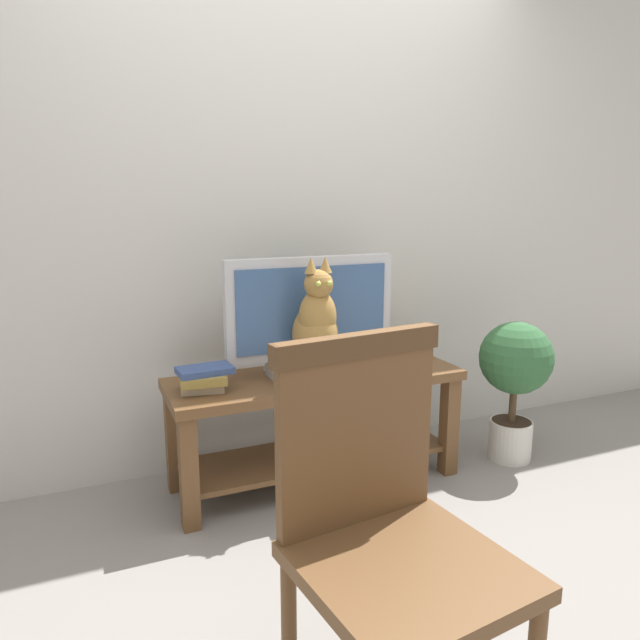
{
  "coord_description": "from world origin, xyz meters",
  "views": [
    {
      "loc": [
        -0.99,
        -1.72,
        1.31
      ],
      "look_at": [
        -0.0,
        0.58,
        0.79
      ],
      "focal_mm": 32.76,
      "sensor_mm": 36.0,
      "label": 1
    }
  ],
  "objects_px": {
    "tv": "(311,314)",
    "book_stack": "(203,378)",
    "potted_plant": "(515,372)",
    "media_box": "(315,372)",
    "tv_stand": "(316,408)",
    "cat": "(316,324)",
    "wooden_chair": "(384,512)"
  },
  "relations": [
    {
      "from": "cat",
      "to": "potted_plant",
      "type": "bearing_deg",
      "value": -4.92
    },
    {
      "from": "tv",
      "to": "wooden_chair",
      "type": "distance_m",
      "value": 1.34
    },
    {
      "from": "tv_stand",
      "to": "tv",
      "type": "height_order",
      "value": "tv"
    },
    {
      "from": "tv",
      "to": "media_box",
      "type": "height_order",
      "value": "tv"
    },
    {
      "from": "media_box",
      "to": "book_stack",
      "type": "relative_size",
      "value": 1.57
    },
    {
      "from": "cat",
      "to": "wooden_chair",
      "type": "distance_m",
      "value": 1.21
    },
    {
      "from": "tv",
      "to": "cat",
      "type": "bearing_deg",
      "value": -102.31
    },
    {
      "from": "tv",
      "to": "book_stack",
      "type": "distance_m",
      "value": 0.57
    },
    {
      "from": "tv_stand",
      "to": "book_stack",
      "type": "xyz_separation_m",
      "value": [
        -0.52,
        -0.03,
        0.22
      ]
    },
    {
      "from": "tv_stand",
      "to": "tv",
      "type": "distance_m",
      "value": 0.44
    },
    {
      "from": "tv_stand",
      "to": "cat",
      "type": "distance_m",
      "value": 0.42
    },
    {
      "from": "cat",
      "to": "tv",
      "type": "bearing_deg",
      "value": 77.69
    },
    {
      "from": "tv",
      "to": "cat",
      "type": "distance_m",
      "value": 0.14
    },
    {
      "from": "media_box",
      "to": "book_stack",
      "type": "distance_m",
      "value": 0.49
    },
    {
      "from": "cat",
      "to": "tv_stand",
      "type": "bearing_deg",
      "value": 69.8
    },
    {
      "from": "potted_plant",
      "to": "cat",
      "type": "bearing_deg",
      "value": 175.08
    },
    {
      "from": "media_box",
      "to": "tv_stand",
      "type": "bearing_deg",
      "value": 65.33
    },
    {
      "from": "wooden_chair",
      "to": "tv_stand",
      "type": "bearing_deg",
      "value": 74.76
    },
    {
      "from": "book_stack",
      "to": "wooden_chair",
      "type": "bearing_deg",
      "value": -81.25
    },
    {
      "from": "tv_stand",
      "to": "potted_plant",
      "type": "xyz_separation_m",
      "value": [
        1.01,
        -0.17,
        0.1
      ]
    },
    {
      "from": "tv",
      "to": "book_stack",
      "type": "bearing_deg",
      "value": -170.77
    },
    {
      "from": "media_box",
      "to": "wooden_chair",
      "type": "distance_m",
      "value": 1.2
    },
    {
      "from": "cat",
      "to": "media_box",
      "type": "bearing_deg",
      "value": 94.31
    },
    {
      "from": "wooden_chair",
      "to": "book_stack",
      "type": "bearing_deg",
      "value": 98.75
    },
    {
      "from": "tv",
      "to": "potted_plant",
      "type": "relative_size",
      "value": 1.12
    },
    {
      "from": "wooden_chair",
      "to": "tv",
      "type": "bearing_deg",
      "value": 75.38
    },
    {
      "from": "tv",
      "to": "media_box",
      "type": "distance_m",
      "value": 0.27
    },
    {
      "from": "cat",
      "to": "potted_plant",
      "type": "distance_m",
      "value": 1.09
    },
    {
      "from": "book_stack",
      "to": "potted_plant",
      "type": "relative_size",
      "value": 0.32
    },
    {
      "from": "tv_stand",
      "to": "potted_plant",
      "type": "height_order",
      "value": "potted_plant"
    },
    {
      "from": "tv_stand",
      "to": "potted_plant",
      "type": "bearing_deg",
      "value": -9.45
    },
    {
      "from": "wooden_chair",
      "to": "book_stack",
      "type": "height_order",
      "value": "wooden_chair"
    }
  ]
}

